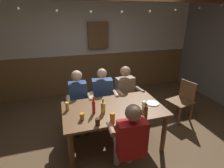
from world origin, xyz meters
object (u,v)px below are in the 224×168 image
Objects in this scene: pint_glass_3 at (82,116)px; pint_glass_4 at (112,118)px; bottle_0 at (94,107)px; person_3 at (130,139)px; bottle_1 at (146,111)px; pint_glass_0 at (98,122)px; bottle_2 at (103,108)px; pint_glass_1 at (144,106)px; wall_dart_cabinet at (98,35)px; pint_glass_2 at (133,113)px; chair_empty_near_right at (183,100)px; pint_glass_5 at (67,106)px; person_2 at (126,92)px; plate_0 at (153,103)px; person_0 at (79,98)px; person_1 at (103,95)px; dining_table at (114,113)px.

pint_glass_4 reaches higher than pint_glass_3.
bottle_0 is 0.39m from pint_glass_4.
person_3 is 0.76m from bottle_0.
bottle_1 is 2.22× the size of pint_glass_0.
bottle_2 reaches higher than bottle_1.
wall_dart_cabinet is at bearing 93.60° from pint_glass_1.
pint_glass_1 is 0.29m from pint_glass_2.
chair_empty_near_right is 2.49m from pint_glass_5.
pint_glass_1 is at bearing -8.88° from bottle_2.
bottle_2 is at bearing 41.58° from person_2.
plate_0 is (-1.01, -0.43, 0.28)m from chair_empty_near_right.
bottle_2 is 0.30m from pint_glass_4.
person_2 is at bearing 40.50° from pint_glass_3.
person_3 is 0.38m from pint_glass_4.
bottle_0 is (-1.05, -0.01, 0.11)m from plate_0.
plate_0 is 1.06m from bottle_0.
pint_glass_2 is 0.76m from pint_glass_3.
person_2 reaches higher than chair_empty_near_right.
pint_glass_2 reaches higher than plate_0.
person_2 is 1.94m from wall_dart_cabinet.
bottle_2 is (-0.72, -0.82, 0.17)m from person_2.
pint_glass_0 is 0.28m from pint_glass_3.
person_0 is 1.00× the size of person_2.
pint_glass_5 is at bearing 43.54° from person_1.
dining_table is 2.59m from wall_dart_cabinet.
pint_glass_0 is at bearing -46.76° from pint_glass_3.
person_3 is 0.66m from bottle_2.
pint_glass_1 is (-0.25, -0.16, 0.07)m from plate_0.
pint_glass_0 is (0.14, -1.10, 0.14)m from person_0.
pint_glass_1 is at bearing 17.37° from pint_glass_4.
person_0 is at bearing 101.45° from bottle_0.
pint_glass_4 is (-0.52, 0.00, -0.02)m from bottle_1.
person_0 reaches higher than pint_glass_5.
pint_glass_0 is 0.15× the size of wall_dart_cabinet.
pint_glass_5 is (-0.39, 0.22, -0.04)m from bottle_0.
person_1 is 1.04m from pint_glass_1.
dining_table is 10.75× the size of pint_glass_2.
chair_empty_near_right is 1.26× the size of wall_dart_cabinet.
plate_0 is 1.26m from pint_glass_3.
pint_glass_5 is at bearing 154.24° from bottle_2.
person_0 is 1.12m from pint_glass_0.
bottle_2 is at bearing 82.55° from person_1.
bottle_2 is 2.43× the size of pint_glass_0.
chair_empty_near_right is 8.47× the size of pint_glass_3.
wall_dart_cabinet is (-1.42, 1.98, 1.21)m from chair_empty_near_right.
bottle_0 is at bearing -28.76° from pint_glass_5.
dining_table is 2.40× the size of wall_dart_cabinet.
pint_glass_0 is (-0.01, -0.33, -0.06)m from bottle_0.
person_2 is at bearing 51.85° from pint_glass_0.
person_0 is at bearing 86.99° from pint_glass_3.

